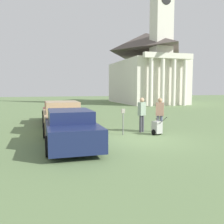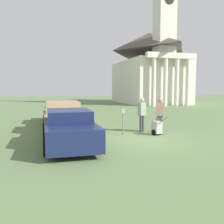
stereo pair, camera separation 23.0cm
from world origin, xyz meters
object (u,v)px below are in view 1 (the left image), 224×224
at_px(church, 147,63).
at_px(person_worker, 142,112).
at_px(parked_car_tan, 62,118).
at_px(parked_car_navy, 70,128).
at_px(equipment_cart, 157,127).
at_px(person_supervisor, 160,113).
at_px(parked_car_maroon, 57,113).
at_px(parking_meter, 123,117).

bearing_deg(church, person_worker, -115.02).
bearing_deg(parked_car_tan, parked_car_navy, -89.42).
height_order(parked_car_tan, church, church).
height_order(parked_car_tan, equipment_cart, parked_car_tan).
bearing_deg(equipment_cart, person_supervisor, 42.27).
bearing_deg(person_supervisor, equipment_cart, 83.37).
height_order(person_worker, church, church).
height_order(parked_car_maroon, church, church).
xyz_separation_m(parked_car_maroon, parking_meter, (2.82, -5.29, 0.24)).
relative_size(parked_car_maroon, person_worker, 2.65).
bearing_deg(parked_car_maroon, person_worker, -49.23).
distance_m(parked_car_navy, parked_car_tan, 3.30).
distance_m(parked_car_navy, person_worker, 4.50).
relative_size(parked_car_tan, equipment_cart, 5.14).
xyz_separation_m(parking_meter, equipment_cart, (1.64, -0.47, -0.53)).
relative_size(parked_car_navy, parked_car_maroon, 1.09).
distance_m(parked_car_maroon, person_worker, 6.28).
bearing_deg(parked_car_tan, person_worker, -17.87).
relative_size(parked_car_tan, parking_meter, 3.94).
height_order(person_worker, equipment_cart, person_worker).
bearing_deg(person_supervisor, parked_car_tan, 11.07).
xyz_separation_m(parked_car_tan, person_supervisor, (4.95, -1.65, 0.29)).
bearing_deg(parking_meter, person_supervisor, 5.39).
xyz_separation_m(parked_car_tan, parking_meter, (2.82, -1.85, 0.16)).
bearing_deg(parked_car_maroon, parked_car_navy, -89.42).
height_order(parked_car_navy, person_supervisor, person_supervisor).
distance_m(parking_meter, person_supervisor, 2.14).
bearing_deg(church, parked_car_navy, -120.51).
bearing_deg(parked_car_navy, parked_car_tan, 90.58).
bearing_deg(parked_car_navy, church, 60.07).
xyz_separation_m(parking_meter, church, (12.25, 24.13, 5.28)).
xyz_separation_m(parked_car_maroon, equipment_cart, (4.46, -5.75, -0.29)).
distance_m(parked_car_navy, church, 30.19).
bearing_deg(equipment_cart, parking_meter, 152.54).
height_order(equipment_cart, church, church).
bearing_deg(parked_car_tan, parked_car_maroon, 90.58).
xyz_separation_m(person_worker, equipment_cart, (0.41, -0.97, -0.66)).
relative_size(parking_meter, church, 0.05).
relative_size(person_worker, person_supervisor, 1.01).
distance_m(person_worker, equipment_cart, 1.24).
height_order(person_worker, person_supervisor, person_worker).
bearing_deg(parked_car_navy, person_supervisor, 18.98).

